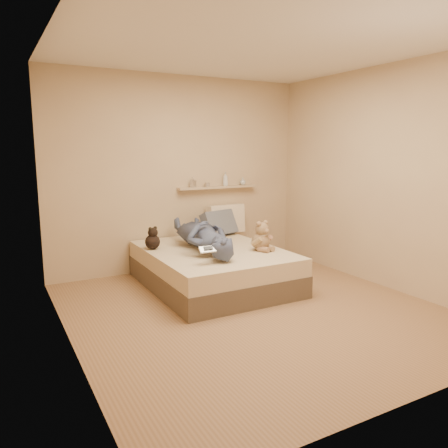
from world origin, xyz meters
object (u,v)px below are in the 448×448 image
game_console (208,249)px  pillow_cream (226,219)px  dark_plush (153,240)px  bed (213,267)px  person (203,235)px  pillow_grey (219,224)px  wall_shelf (218,187)px  teddy_bear (262,238)px

game_console → pillow_cream: bearing=55.1°
game_console → dark_plush: 0.98m
bed → person: size_ratio=1.27×
bed → dark_plush: (-0.63, 0.34, 0.35)m
game_console → dark_plush: size_ratio=0.69×
bed → dark_plush: dark_plush is taller
game_console → dark_plush: (-0.27, 0.94, -0.04)m
person → pillow_grey: bearing=-123.1°
game_console → pillow_grey: (0.82, 1.29, 0.01)m
bed → wall_shelf: (0.55, 0.91, 0.88)m
pillow_cream → person: pillow_cream is taller
pillow_grey → wall_shelf: bearing=66.4°
game_console → teddy_bear: teddy_bear is taller
pillow_grey → dark_plush: bearing=-162.3°
pillow_cream → pillow_grey: (-0.18, -0.14, -0.03)m
pillow_grey → person: (-0.56, -0.64, 0.01)m
pillow_grey → wall_shelf: 0.54m
game_console → wall_shelf: wall_shelf is taller
dark_plush → wall_shelf: (1.18, 0.56, 0.53)m
dark_plush → teddy_bear: bearing=-31.2°
pillow_grey → person: size_ratio=0.33×
pillow_cream → pillow_grey: 0.23m
wall_shelf → person: bearing=-127.3°
bed → pillow_grey: bearing=56.6°
teddy_bear → person: 0.70m
dark_plush → wall_shelf: size_ratio=0.23×
teddy_bear → person: size_ratio=0.24×
bed → pillow_cream: 1.13m
bed → wall_shelf: 1.38m
game_console → person: bearing=68.4°
pillow_grey → wall_shelf: wall_shelf is taller
teddy_bear → pillow_cream: bearing=82.5°
bed → game_console: game_console is taller
person → teddy_bear: bearing=155.2°
dark_plush → person: person is taller
pillow_grey → wall_shelf: size_ratio=0.42×
game_console → wall_shelf: (0.91, 1.51, 0.49)m
dark_plush → person: size_ratio=0.18×
bed → pillow_cream: bearing=52.6°
bed → dark_plush: size_ratio=6.88×
wall_shelf → bed: bearing=-121.2°
wall_shelf → dark_plush: bearing=-154.5°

